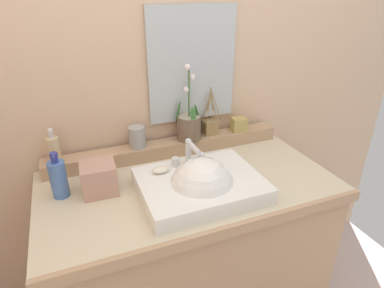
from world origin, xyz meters
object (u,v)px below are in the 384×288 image
at_px(soap_bar, 161,170).
at_px(lotion_bottle, 58,178).
at_px(reed_diffuser, 210,126).
at_px(trinket_box, 239,124).
at_px(sink_basin, 201,187).
at_px(tissue_box, 99,178).
at_px(tumbler_cup, 137,137).
at_px(soap_dispenser, 54,148).
at_px(potted_plant, 189,124).

height_order(soap_bar, lotion_bottle, lotion_bottle).
bearing_deg(reed_diffuser, soap_bar, -141.23).
bearing_deg(trinket_box, sink_basin, -130.48).
bearing_deg(tissue_box, sink_basin, -24.30).
xyz_separation_m(soap_bar, tumbler_cup, (-0.03, 0.25, 0.04)).
bearing_deg(lotion_bottle, soap_dispenser, 91.92).
xyz_separation_m(reed_diffuser, trinket_box, (0.15, -0.03, -0.00)).
bearing_deg(potted_plant, soap_dispenser, 179.41).
distance_m(potted_plant, soap_dispenser, 0.60).
relative_size(tumbler_cup, reed_diffuser, 0.42).
xyz_separation_m(sink_basin, soap_bar, (-0.13, 0.11, 0.05)).
xyz_separation_m(soap_bar, trinket_box, (0.48, 0.24, 0.02)).
distance_m(trinket_box, lotion_bottle, 0.87).
height_order(trinket_box, lotion_bottle, lotion_bottle).
bearing_deg(tissue_box, soap_dispenser, 126.87).
bearing_deg(potted_plant, sink_basin, -104.05).
distance_m(potted_plant, tumbler_cup, 0.25).
bearing_deg(trinket_box, soap_dispenser, -175.71).
bearing_deg(trinket_box, reed_diffuser, 175.08).
height_order(soap_dispenser, reed_diffuser, reed_diffuser).
height_order(reed_diffuser, trinket_box, reed_diffuser).
bearing_deg(tumbler_cup, trinket_box, -0.87).
bearing_deg(soap_bar, reed_diffuser, 38.77).
height_order(tumbler_cup, tissue_box, tumbler_cup).
distance_m(soap_dispenser, trinket_box, 0.86).
relative_size(lotion_bottle, tissue_box, 1.42).
bearing_deg(potted_plant, tissue_box, -156.84).
height_order(reed_diffuser, lotion_bottle, reed_diffuser).
distance_m(sink_basin, soap_dispenser, 0.63).
relative_size(reed_diffuser, lotion_bottle, 1.28).
distance_m(soap_bar, trinket_box, 0.54).
height_order(sink_basin, tumbler_cup, sink_basin).
relative_size(soap_bar, soap_dispenser, 0.49).
xyz_separation_m(tumbler_cup, trinket_box, (0.51, -0.01, -0.01)).
height_order(potted_plant, tumbler_cup, potted_plant).
xyz_separation_m(tumbler_cup, tissue_box, (-0.20, -0.20, -0.05)).
height_order(soap_dispenser, trinket_box, soap_dispenser).
bearing_deg(trinket_box, potted_plant, -175.62).
relative_size(sink_basin, soap_dispenser, 3.22).
bearing_deg(sink_basin, soap_bar, 139.42).
bearing_deg(lotion_bottle, tissue_box, -9.36).
distance_m(soap_bar, tissue_box, 0.24).
distance_m(tumbler_cup, lotion_bottle, 0.39).
distance_m(sink_basin, trinket_box, 0.50).
bearing_deg(tumbler_cup, soap_bar, -82.65).
height_order(soap_bar, trinket_box, trinket_box).
bearing_deg(tissue_box, reed_diffuser, 20.77).
bearing_deg(tumbler_cup, potted_plant, -1.30).
distance_m(soap_dispenser, tumbler_cup, 0.35).
bearing_deg(soap_dispenser, soap_bar, -33.43).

